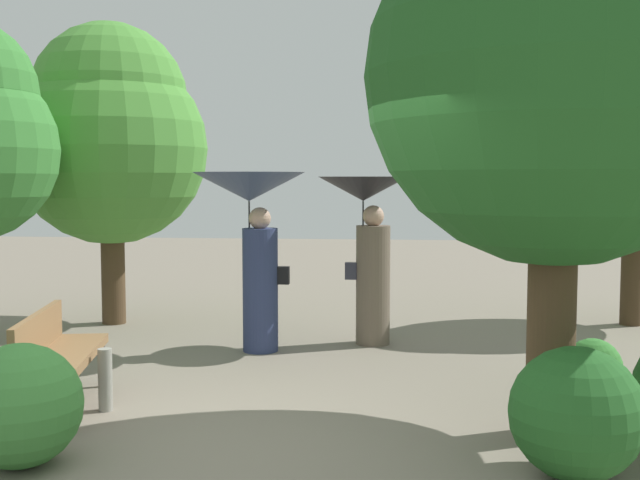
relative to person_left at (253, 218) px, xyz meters
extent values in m
plane|color=gray|center=(0.71, -3.29, -1.53)|extent=(40.00, 40.00, 0.00)
cylinder|color=navy|center=(0.08, 0.01, -0.82)|extent=(0.40, 0.40, 1.41)
sphere|color=tan|center=(0.08, 0.01, 0.00)|extent=(0.25, 0.25, 0.25)
cylinder|color=#333338|center=(-0.04, 0.00, -0.20)|extent=(0.02, 0.02, 0.80)
cone|color=#38476B|center=(-0.04, 0.00, 0.36)|extent=(1.27, 1.27, 0.33)
cube|color=black|center=(0.34, 0.03, -0.65)|extent=(0.14, 0.10, 0.20)
cylinder|color=#6B5B4C|center=(1.35, 0.53, -0.82)|extent=(0.41, 0.41, 1.42)
sphere|color=tan|center=(1.35, 0.53, 0.01)|extent=(0.25, 0.25, 0.25)
cylinder|color=#333338|center=(1.23, 0.52, -0.21)|extent=(0.02, 0.02, 0.78)
cone|color=black|center=(1.23, 0.52, 0.33)|extent=(1.07, 1.07, 0.29)
cube|color=#333342|center=(1.09, 0.51, -0.65)|extent=(0.14, 0.10, 0.20)
cylinder|color=#38383D|center=(-0.87, -3.00, -1.31)|extent=(0.06, 0.06, 0.44)
cylinder|color=#38383D|center=(-1.20, -3.07, -1.31)|extent=(0.06, 0.06, 0.44)
cylinder|color=#38383D|center=(-1.13, -1.69, -1.31)|extent=(0.06, 0.06, 0.44)
cylinder|color=#38383D|center=(-1.47, -1.75, -1.31)|extent=(0.06, 0.06, 0.44)
cube|color=olive|center=(-1.17, -2.38, -1.07)|extent=(0.73, 1.56, 0.08)
cube|color=olive|center=(-1.40, -2.42, -0.87)|extent=(0.35, 1.48, 0.35)
cylinder|color=#4C3823|center=(2.84, -2.65, 0.31)|extent=(0.37, 0.37, 3.67)
sphere|color=#235B23|center=(2.84, -2.65, 1.23)|extent=(2.89, 2.89, 2.89)
cylinder|color=#4C3823|center=(-2.23, 1.49, 0.06)|extent=(0.32, 0.32, 3.18)
sphere|color=#4C9338|center=(-2.23, 1.49, 0.86)|extent=(2.59, 2.59, 2.59)
sphere|color=#4C9338|center=(-2.23, 1.49, 1.50)|extent=(2.08, 2.08, 2.08)
cylinder|color=#42301E|center=(4.78, 2.13, -0.11)|extent=(0.28, 0.28, 2.84)
sphere|color=#4C9338|center=(4.78, 2.13, 0.60)|extent=(2.16, 2.16, 2.16)
sphere|color=#4C9338|center=(4.78, 2.13, 1.17)|extent=(1.73, 1.73, 1.73)
sphere|color=#428C3D|center=(-0.90, -3.73, -1.10)|extent=(0.85, 0.85, 0.85)
sphere|color=#235B23|center=(2.84, -3.56, -1.09)|extent=(0.88, 0.88, 0.88)
sphere|color=#387F33|center=(3.43, -1.49, -1.27)|extent=(0.52, 0.52, 0.52)
cylinder|color=gray|center=(-0.81, -2.42, -1.26)|extent=(0.12, 0.12, 0.54)
camera|label=1|loc=(1.70, -8.71, 0.45)|focal=43.77mm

